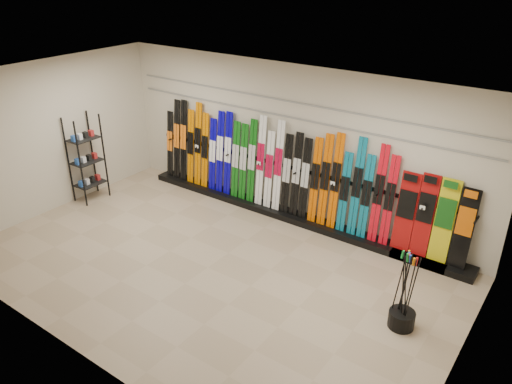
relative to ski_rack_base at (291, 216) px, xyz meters
The scene contains 13 objects.
floor 2.29m from the ski_rack_base, 95.64° to the right, with size 8.00×8.00×0.00m, color tan.
back_wall 1.47m from the ski_rack_base, 135.64° to the left, with size 8.00×8.00×0.00m, color beige.
left_wall 5.01m from the ski_rack_base, 151.65° to the right, with size 5.00×5.00×0.00m, color beige.
right_wall 4.64m from the ski_rack_base, 31.13° to the right, with size 5.00×5.00×0.00m, color beige.
ceiling 3.73m from the ski_rack_base, 95.64° to the right, with size 8.00×8.00×0.00m, color silver.
ski_rack_base is the anchor object (origin of this frame).
skis 1.13m from the ski_rack_base, behind, with size 5.38×0.21×1.84m.
snowboards 2.80m from the ski_rack_base, ahead, with size 1.27×0.22×1.43m.
accessory_rack 4.41m from the ski_rack_base, 156.67° to the right, with size 0.40×0.60×1.84m, color black.
pole_bin 3.45m from the ski_rack_base, 31.39° to the right, with size 0.37×0.37×0.25m, color black.
ski_poles 3.48m from the ski_rack_base, 31.59° to the right, with size 0.31×0.23×1.18m.
slatwall_rail_0 1.96m from the ski_rack_base, 138.37° to the left, with size 7.60×0.02×0.03m, color gray.
slatwall_rail_1 2.26m from the ski_rack_base, 138.37° to the left, with size 7.60×0.02×0.03m, color gray.
Camera 1 is at (4.74, -5.22, 4.76)m, focal length 35.00 mm.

